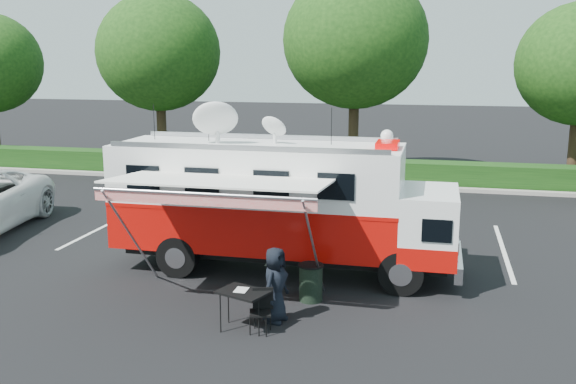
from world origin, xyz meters
name	(u,v)px	position (x,y,z in m)	size (l,w,h in m)	color
ground_plane	(283,271)	(0.00, 0.00, 0.00)	(120.00, 120.00, 0.00)	black
back_border	(382,63)	(1.14, 12.90, 5.00)	(60.00, 6.14, 8.87)	#9E998E
stall_lines	(291,237)	(-0.50, 3.00, 0.00)	(24.12, 5.50, 0.01)	silver
command_truck	(280,203)	(-0.07, 0.00, 1.73)	(8.40, 2.31, 4.03)	black
awning	(218,185)	(-0.83, -2.40, 2.59)	(4.58, 2.39, 2.77)	white
person	(275,321)	(0.58, -3.08, 0.00)	(0.75, 0.49, 1.54)	black
folding_table	(243,293)	(0.07, -3.61, 0.74)	(1.10, 0.95, 0.79)	black
folding_chair	(262,306)	(0.43, -3.58, 0.49)	(0.50, 0.52, 0.84)	black
trash_bin	(311,282)	(1.05, -1.81, 0.41)	(0.55, 0.55, 0.82)	black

